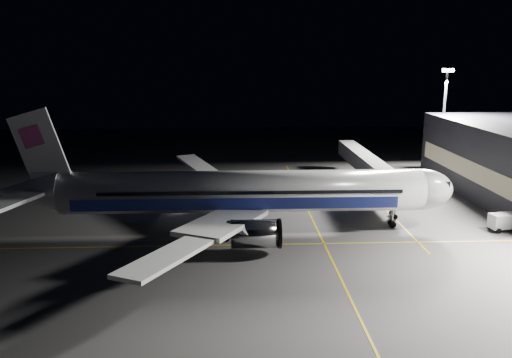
{
  "coord_description": "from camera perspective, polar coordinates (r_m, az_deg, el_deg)",
  "views": [
    {
      "loc": [
        -1.04,
        -64.42,
        22.8
      ],
      "look_at": [
        1.88,
        4.03,
        6.0
      ],
      "focal_mm": 35.0,
      "sensor_mm": 36.0,
      "label": 1
    }
  ],
  "objects": [
    {
      "name": "guide_line_side",
      "position": [
        81.17,
        14.17,
        -2.96
      ],
      "size": [
        0.25,
        40.0,
        0.01
      ],
      "primitive_type": "cube",
      "color": "gold",
      "rests_on": "ground"
    },
    {
      "name": "airliner",
      "position": [
        66.79,
        -2.39,
        -1.54
      ],
      "size": [
        61.48,
        54.22,
        16.64
      ],
      "color": "silver",
      "rests_on": "ground"
    },
    {
      "name": "baggage_tug",
      "position": [
        85.48,
        -9.2,
        -1.33
      ],
      "size": [
        2.82,
        2.54,
        1.7
      ],
      "rotation": [
        0.0,
        0.0,
        0.34
      ],
      "color": "black",
      "rests_on": "ground"
    },
    {
      "name": "guide_line_cross",
      "position": [
        62.72,
        -1.34,
        -7.54
      ],
      "size": [
        70.0,
        0.25,
        0.01
      ],
      "primitive_type": "cube",
      "color": "gold",
      "rests_on": "ground"
    },
    {
      "name": "ground",
      "position": [
        68.34,
        -1.44,
        -5.71
      ],
      "size": [
        200.0,
        200.0,
        0.0
      ],
      "primitive_type": "plane",
      "color": "#4C4C4F",
      "rests_on": "ground"
    },
    {
      "name": "safety_cone_b",
      "position": [
        78.05,
        1.26,
        -3.01
      ],
      "size": [
        0.35,
        0.35,
        0.52
      ],
      "primitive_type": "cone",
      "color": "orange",
      "rests_on": "ground"
    },
    {
      "name": "floodlight_mast_north",
      "position": [
        105.3,
        20.68,
        7.22
      ],
      "size": [
        2.4,
        0.68,
        20.7
      ],
      "color": "#59595E",
      "rests_on": "ground"
    },
    {
      "name": "service_truck",
      "position": [
        75.3,
        26.64,
        -4.35
      ],
      "size": [
        4.88,
        2.68,
        2.37
      ],
      "rotation": [
        0.0,
        0.0,
        0.18
      ],
      "color": "silver",
      "rests_on": "ground"
    },
    {
      "name": "safety_cone_a",
      "position": [
        72.04,
        -3.38,
        -4.47
      ],
      "size": [
        0.37,
        0.37,
        0.55
      ],
      "primitive_type": "cone",
      "color": "orange",
      "rests_on": "ground"
    },
    {
      "name": "jet_bridge",
      "position": [
        87.55,
        12.88,
        1.42
      ],
      "size": [
        3.6,
        34.4,
        6.3
      ],
      "color": "#B2B2B7",
      "rests_on": "ground"
    },
    {
      "name": "safety_cone_c",
      "position": [
        75.94,
        -6.6,
        -3.55
      ],
      "size": [
        0.41,
        0.41,
        0.61
      ],
      "primitive_type": "cone",
      "color": "orange",
      "rests_on": "ground"
    },
    {
      "name": "guide_line_main",
      "position": [
        69.22,
        6.91,
        -5.55
      ],
      "size": [
        0.25,
        80.0,
        0.01
      ],
      "primitive_type": "cube",
      "color": "gold",
      "rests_on": "ground"
    }
  ]
}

